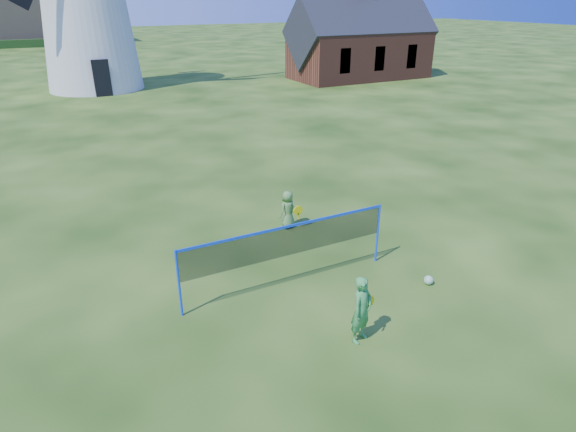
% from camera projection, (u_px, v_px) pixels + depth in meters
% --- Properties ---
extents(ground, '(220.00, 220.00, 0.00)m').
position_uv_depth(ground, '(290.00, 284.00, 11.25)').
color(ground, black).
rests_on(ground, ground).
extents(chapel, '(11.24, 5.45, 9.50)m').
position_uv_depth(chapel, '(360.00, 43.00, 38.44)').
color(chapel, brown).
rests_on(chapel, ground).
extents(badminton_net, '(5.05, 0.05, 1.55)m').
position_uv_depth(badminton_net, '(288.00, 242.00, 10.72)').
color(badminton_net, blue).
rests_on(badminton_net, ground).
extents(player_girl, '(0.72, 0.50, 1.40)m').
position_uv_depth(player_girl, '(362.00, 310.00, 9.15)').
color(player_girl, '#3A9245').
rests_on(player_girl, ground).
extents(player_boy, '(0.68, 0.51, 1.11)m').
position_uv_depth(player_boy, '(288.00, 210.00, 13.79)').
color(player_boy, '#558641').
rests_on(player_boy, ground).
extents(play_ball, '(0.22, 0.22, 0.22)m').
position_uv_depth(play_ball, '(429.00, 280.00, 11.20)').
color(play_ball, green).
rests_on(play_ball, ground).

